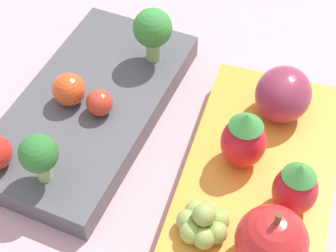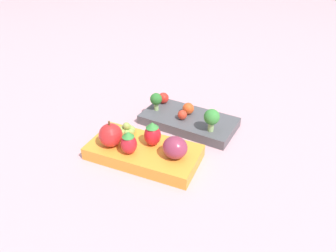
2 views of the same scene
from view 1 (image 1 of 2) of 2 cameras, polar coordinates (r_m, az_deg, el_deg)
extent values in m
plane|color=#C6939E|center=(0.46, 0.09, -2.83)|extent=(4.00, 4.00, 0.00)
cube|color=#4C4C51|center=(0.49, -7.88, 1.89)|extent=(0.22, 0.12, 0.02)
cube|color=orange|center=(0.43, 8.91, -6.27)|extent=(0.24, 0.14, 0.03)
cylinder|color=#93B770|center=(0.42, -12.55, -4.44)|extent=(0.01, 0.01, 0.02)
sphere|color=#2D702D|center=(0.41, -13.03, -2.73)|extent=(0.03, 0.03, 0.03)
cylinder|color=#93B770|center=(0.50, -1.51, 7.78)|extent=(0.01, 0.01, 0.02)
sphere|color=#388438|center=(0.48, -1.57, 9.95)|extent=(0.03, 0.03, 0.03)
sphere|color=red|center=(0.46, -6.98, 2.34)|extent=(0.02, 0.02, 0.02)
sphere|color=#DB4C1E|center=(0.47, -10.12, 3.57)|extent=(0.03, 0.03, 0.03)
sphere|color=red|center=(0.37, 10.47, -11.45)|extent=(0.05, 0.05, 0.05)
cylinder|color=brown|center=(0.35, 11.10, -9.32)|extent=(0.00, 0.00, 0.01)
ellipsoid|color=red|center=(0.41, 7.61, -1.76)|extent=(0.03, 0.03, 0.04)
cone|color=#388438|center=(0.39, 7.97, 0.44)|extent=(0.03, 0.03, 0.01)
ellipsoid|color=red|center=(0.40, 12.76, -6.39)|extent=(0.03, 0.03, 0.04)
cone|color=#388438|center=(0.38, 13.34, -4.49)|extent=(0.02, 0.02, 0.01)
ellipsoid|color=#892D47|center=(0.45, 11.63, 3.17)|extent=(0.05, 0.04, 0.04)
sphere|color=#8EA84C|center=(0.39, 4.21, -8.62)|extent=(0.02, 0.02, 0.02)
sphere|color=#8EA84C|center=(0.39, 2.83, -8.64)|extent=(0.02, 0.02, 0.02)
sphere|color=#8EA84C|center=(0.39, 2.00, -9.58)|extent=(0.02, 0.02, 0.02)
sphere|color=#8EA84C|center=(0.38, 2.36, -10.75)|extent=(0.02, 0.02, 0.02)
sphere|color=#8EA84C|center=(0.38, 3.67, -11.26)|extent=(0.02, 0.02, 0.02)
sphere|color=#8EA84C|center=(0.38, 4.92, -10.71)|extent=(0.02, 0.02, 0.02)
sphere|color=#8EA84C|center=(0.39, 5.14, -9.53)|extent=(0.02, 0.02, 0.02)
sphere|color=#8EA84C|center=(0.38, 3.67, -9.01)|extent=(0.02, 0.02, 0.02)
camera|label=2|loc=(0.63, 69.21, 24.93)|focal=32.00mm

